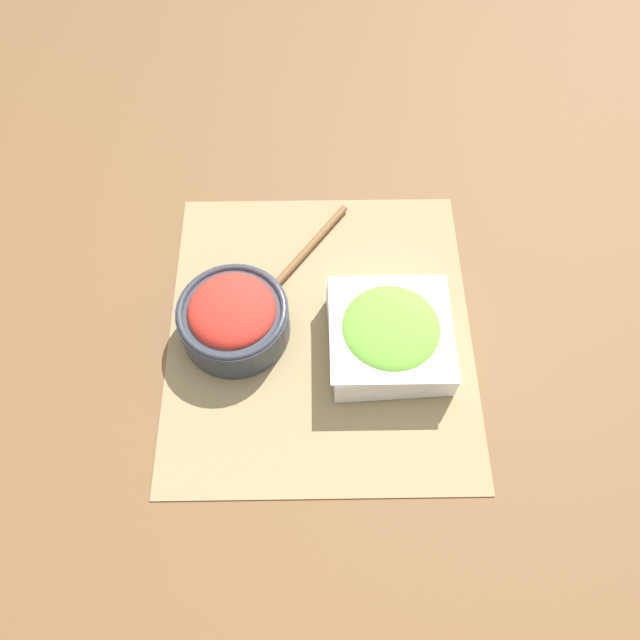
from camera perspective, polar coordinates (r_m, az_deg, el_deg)
ground_plane at (r=0.99m, az=0.00°, el=-0.97°), size 3.00×3.00×0.00m
placemat at (r=0.99m, az=0.00°, el=-0.91°), size 0.53×0.48×0.00m
tomato_bowl at (r=0.96m, az=-7.91°, el=0.53°), size 0.17×0.17×0.09m
lettuce_bowl at (r=0.95m, az=6.39°, el=-1.34°), size 0.19×0.19×0.07m
wooden_spoon at (r=1.04m, az=-3.14°, el=4.35°), size 0.22×0.17×0.02m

